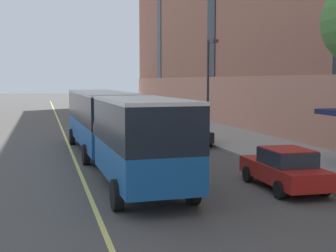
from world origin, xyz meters
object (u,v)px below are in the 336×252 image
at_px(city_bus, 112,123).
at_px(parked_car_champagne_4, 141,116).
at_px(parked_car_black_0, 189,132).
at_px(parked_car_white_1, 129,111).
at_px(street_lamp, 209,79).
at_px(parked_car_red_2, 285,168).
at_px(fire_hydrant, 304,166).

bearing_deg(city_bus, parked_car_champagne_4, 74.40).
bearing_deg(city_bus, parked_car_black_0, 45.27).
bearing_deg(parked_car_white_1, city_bus, -102.08).
xyz_separation_m(parked_car_black_0, street_lamp, (1.70, 0.94, 3.41)).
relative_size(parked_car_white_1, parked_car_champagne_4, 0.87).
distance_m(parked_car_white_1, parked_car_red_2, 33.38).
distance_m(street_lamp, fire_hydrant, 12.46).
height_order(city_bus, parked_car_white_1, city_bus).
height_order(parked_car_champagne_4, street_lamp, street_lamp).
xyz_separation_m(parked_car_red_2, parked_car_champagne_4, (0.01, 26.54, 0.00)).
distance_m(parked_car_white_1, fire_hydrant, 31.74).
height_order(city_bus, fire_hydrant, city_bus).
xyz_separation_m(city_bus, fire_hydrant, (7.32, -5.18, -1.52)).
xyz_separation_m(parked_car_champagne_4, street_lamp, (1.93, -12.96, 3.41)).
bearing_deg(parked_car_white_1, fire_hydrant, -87.02).
distance_m(parked_car_black_0, parked_car_champagne_4, 13.90).
height_order(city_bus, parked_car_red_2, city_bus).
xyz_separation_m(parked_car_black_0, parked_car_champagne_4, (-0.23, 13.90, 0.00)).
distance_m(parked_car_black_0, street_lamp, 3.92).
relative_size(city_bus, parked_car_champagne_4, 3.99).
distance_m(parked_car_black_0, parked_car_red_2, 12.64).
relative_size(city_bus, parked_car_white_1, 4.57).
relative_size(city_bus, street_lamp, 2.94).
height_order(parked_car_champagne_4, fire_hydrant, parked_car_champagne_4).
height_order(parked_car_red_2, parked_car_champagne_4, same).
xyz_separation_m(parked_car_black_0, parked_car_red_2, (-0.24, -12.64, -0.00)).
bearing_deg(parked_car_white_1, parked_car_red_2, -90.33).
bearing_deg(city_bus, parked_car_white_1, 77.92).
bearing_deg(city_bus, fire_hydrant, -35.29).
distance_m(city_bus, parked_car_black_0, 8.22).
xyz_separation_m(parked_car_white_1, fire_hydrant, (1.65, -31.69, -0.29)).
relative_size(parked_car_black_0, parked_car_white_1, 1.10).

